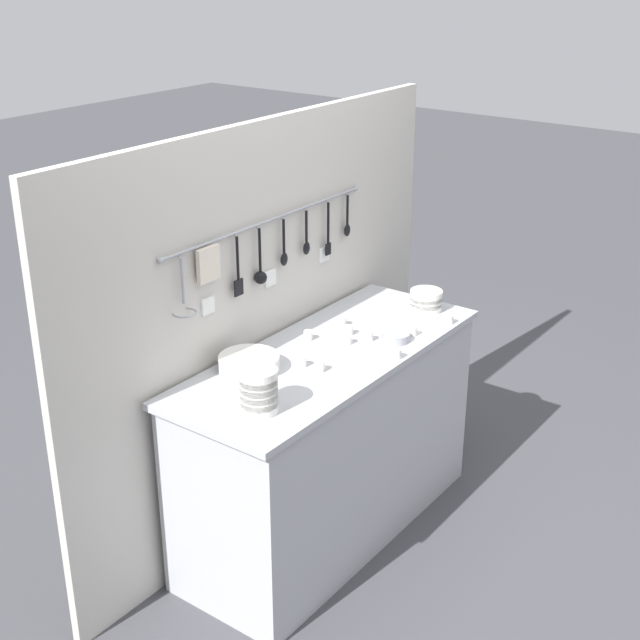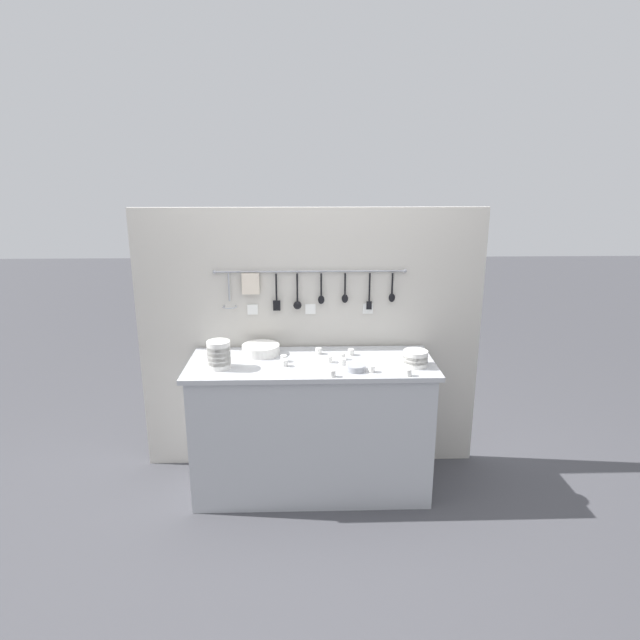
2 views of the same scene
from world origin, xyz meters
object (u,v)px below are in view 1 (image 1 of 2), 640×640
at_px(cup_mid_row, 320,366).
at_px(bowl_stack_nested_right, 259,391).
at_px(cup_edge_near, 449,319).
at_px(cup_by_caddy, 302,362).
at_px(cup_front_right, 349,330).
at_px(bowl_stack_short_front, 426,300).
at_px(steel_mixing_bowl, 396,337).
at_px(cup_centre, 412,331).
at_px(cup_beside_plates, 397,354).
at_px(cup_back_left, 308,335).
at_px(cup_front_left, 368,336).
at_px(cup_edge_far, 347,340).
at_px(cup_back_right, 342,321).
at_px(plate_stack, 249,363).

bearing_deg(cup_mid_row, bowl_stack_nested_right, -177.49).
xyz_separation_m(cup_edge_near, cup_by_caddy, (-0.75, 0.27, 0.00)).
relative_size(cup_edge_near, cup_front_right, 1.00).
xyz_separation_m(bowl_stack_short_front, cup_edge_near, (-0.08, -0.17, -0.03)).
distance_m(steel_mixing_bowl, cup_centre, 0.10).
bearing_deg(cup_by_caddy, cup_beside_plates, -42.50).
relative_size(cup_front_right, cup_beside_plates, 1.00).
bearing_deg(cup_back_left, cup_front_left, -55.88).
distance_m(cup_back_left, cup_edge_far, 0.18).
height_order(cup_front_left, cup_edge_far, same).
height_order(cup_back_left, cup_beside_plates, same).
height_order(steel_mixing_bowl, cup_beside_plates, cup_beside_plates).
bearing_deg(steel_mixing_bowl, cup_by_caddy, 158.37).
bearing_deg(cup_by_caddy, cup_back_right, 13.91).
relative_size(cup_edge_near, cup_front_left, 1.00).
xyz_separation_m(bowl_stack_nested_right, plate_stack, (0.24, 0.25, -0.06)).
distance_m(cup_by_caddy, cup_beside_plates, 0.40).
height_order(cup_centre, cup_front_left, same).
relative_size(steel_mixing_bowl, cup_edge_near, 2.93).
bearing_deg(cup_back_left, cup_front_right, -36.55).
bearing_deg(bowl_stack_short_front, cup_beside_plates, -162.42).
xyz_separation_m(cup_mid_row, cup_edge_far, (0.28, 0.06, 0.00)).
bearing_deg(cup_by_caddy, cup_back_left, 31.44).
bearing_deg(plate_stack, cup_edge_near, -24.92).
relative_size(cup_front_right, cup_centre, 1.00).
relative_size(cup_centre, cup_beside_plates, 1.00).
height_order(plate_stack, steel_mixing_bowl, plate_stack).
bearing_deg(bowl_stack_nested_right, plate_stack, 46.91).
xyz_separation_m(cup_back_left, cup_mid_row, (-0.22, -0.23, 0.00)).
height_order(bowl_stack_short_front, cup_by_caddy, bowl_stack_short_front).
height_order(plate_stack, cup_edge_far, plate_stack).
xyz_separation_m(cup_edge_near, cup_back_left, (-0.52, 0.41, 0.00)).
bearing_deg(cup_beside_plates, cup_back_right, 69.43).
height_order(cup_edge_near, cup_front_right, same).
bearing_deg(steel_mixing_bowl, cup_front_right, 108.45).
height_order(cup_back_right, cup_edge_far, same).
height_order(bowl_stack_short_front, cup_front_right, bowl_stack_short_front).
bearing_deg(cup_edge_near, bowl_stack_short_front, 65.61).
relative_size(steel_mixing_bowl, cup_mid_row, 2.93).
height_order(cup_front_right, cup_back_left, same).
distance_m(cup_back_left, cup_by_caddy, 0.27).
relative_size(cup_mid_row, cup_beside_plates, 1.00).
bearing_deg(bowl_stack_nested_right, cup_back_right, 14.29).
relative_size(plate_stack, cup_mid_row, 5.96).
distance_m(plate_stack, cup_mid_row, 0.29).
height_order(bowl_stack_nested_right, cup_back_left, bowl_stack_nested_right).
distance_m(cup_edge_near, cup_front_right, 0.48).
distance_m(steel_mixing_bowl, cup_back_right, 0.29).
bearing_deg(cup_front_right, cup_back_left, 143.45).
relative_size(cup_by_caddy, cup_beside_plates, 1.00).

